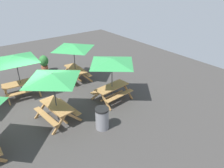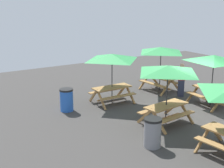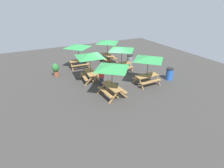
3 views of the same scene
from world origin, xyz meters
name	(u,v)px [view 2 (image 2 of 3)]	position (x,y,z in m)	size (l,w,h in m)	color
ground_plane	(186,114)	(0.00, 0.00, 0.00)	(24.00, 24.00, 0.00)	#3D3A38
picnic_table_0	(112,61)	(2.91, 1.88, 1.99)	(2.01, 2.01, 2.34)	#A87A44
picnic_table_2	(161,53)	(3.30, -1.35, 1.99)	(2.18, 2.18, 2.34)	#A87A44
picnic_table_3	(214,62)	(0.25, -1.77, 1.99)	(2.82, 2.82, 2.34)	#A87A44
picnic_table_4	(168,74)	(-0.33, 1.46, 1.99)	(2.20, 2.20, 2.34)	#A87A44
trash_bin_blue	(67,100)	(3.04, 4.11, 0.49)	(0.59, 0.59, 0.98)	blue
trash_bin_gray	(153,132)	(-1.58, 3.17, 0.49)	(0.59, 0.59, 0.98)	gray
person_standing	(181,79)	(1.89, -1.50, 0.89)	(0.38, 0.42, 1.67)	#2D334C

